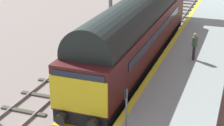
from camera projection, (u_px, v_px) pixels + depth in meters
The scene contains 7 objects.
ground_plane at pixel (116, 92), 20.49m from camera, with size 140.00×140.00×0.00m, color gray.
track_main at pixel (116, 91), 20.47m from camera, with size 2.50×60.00×0.15m.
track_adjacent_west at pixel (58, 82), 21.60m from camera, with size 2.50×60.00×0.15m.
station_platform at pixel (182, 94), 19.17m from camera, with size 4.00×44.00×1.01m.
diesel_locomotive at pixel (137, 29), 23.05m from camera, with size 2.74×17.85×4.68m.
platform_number_sign at pixel (126, 102), 14.89m from camera, with size 0.10×0.44×1.67m.
waiting_passenger at pixel (194, 44), 21.99m from camera, with size 0.43×0.49×1.64m.
Camera 1 is at (6.10, -17.40, 9.09)m, focal length 59.80 mm.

